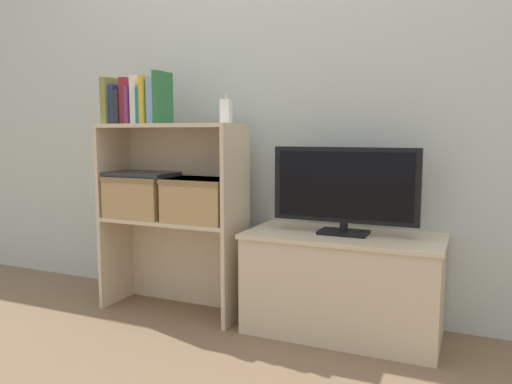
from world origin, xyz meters
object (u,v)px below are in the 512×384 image
Objects in this scene: book_olive at (113,101)px; storage_basket_right at (201,198)px; tv_stand at (343,284)px; tv at (344,188)px; book_charcoal at (124,107)px; book_ivory at (141,100)px; book_teal at (146,106)px; book_navy at (118,105)px; baby_monitor at (226,111)px; book_maroon at (129,101)px; laptop at (141,174)px; book_mustard at (150,100)px; book_forest at (163,98)px; storage_basket_left at (142,194)px; book_plum at (135,105)px; book_skyblue at (157,101)px.

book_olive is 0.70m from storage_basket_right.
tv is (0.00, -0.00, 0.45)m from tv_stand.
storage_basket_right reaches higher than tv_stand.
book_charcoal is 0.72× the size of book_ivory.
book_teal reaches higher than book_charcoal.
book_navy is 0.61m from baby_monitor.
book_olive is at bearing 180.00° from book_maroon.
book_maroon reaches higher than book_teal.
tv_stand is at bearing 4.09° from laptop.
book_maroon is at bearing -0.00° from book_navy.
book_navy is at bearing -176.17° from baby_monitor.
book_teal is at bearing 0.00° from book_olive.
book_mustard is at bearing -16.69° from laptop.
book_forest reaches higher than book_ivory.
book_navy is (0.04, 0.00, -0.02)m from book_olive.
baby_monitor is (0.57, 0.04, -0.03)m from book_charcoal.
tv is 1.12m from book_ivory.
book_olive is 0.51m from storage_basket_left.
book_forest reaches higher than storage_basket_left.
book_plum reaches higher than tv_stand.
book_mustard is (0.20, -0.00, 0.02)m from book_navy.
storage_basket_right is at bearing 0.00° from storage_basket_left.
storage_basket_left is (0.01, 0.03, -0.46)m from book_plum.
book_teal is (0.07, 0.00, -0.00)m from book_plum.
baby_monitor is (0.33, 0.04, -0.07)m from book_forest.
baby_monitor reaches higher than laptop.
book_ivory reaches higher than book_maroon.
tv is 0.71m from storage_basket_right.
tv is 0.67m from baby_monitor.
storage_basket_left is at bearing 9.75° from book_olive.
book_forest is 0.53m from storage_basket_right.
book_navy is at bearing 180.00° from book_forest.
book_charcoal reaches higher than storage_basket_left.
book_teal is (0.14, 0.00, 0.00)m from book_charcoal.
storage_basket_right is at bearing 4.05° from book_plum.
storage_basket_left reaches higher than tv_stand.
book_ivory is (-1.03, -0.10, 0.41)m from tv.
tv is 4.65× the size of baby_monitor.
book_skyblue is at bearing -173.90° from tv.
storage_basket_right is at bearing 3.69° from book_maroon.
laptop is (-1.06, -0.08, 0.48)m from tv_stand.
baby_monitor is (0.37, 0.04, -0.05)m from book_skyblue.
baby_monitor is at bearing 1.74° from laptop.
book_navy reaches higher than book_teal.
storage_basket_right is (-0.71, -0.07, -0.07)m from tv.
baby_monitor is (-0.57, -0.06, 0.80)m from tv_stand.
tv_stand is at bearing 4.09° from storage_basket_left.
book_ivory reaches higher than storage_basket_left.
book_forest is 0.76× the size of storage_basket_left.
book_navy is 0.07m from book_maroon.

